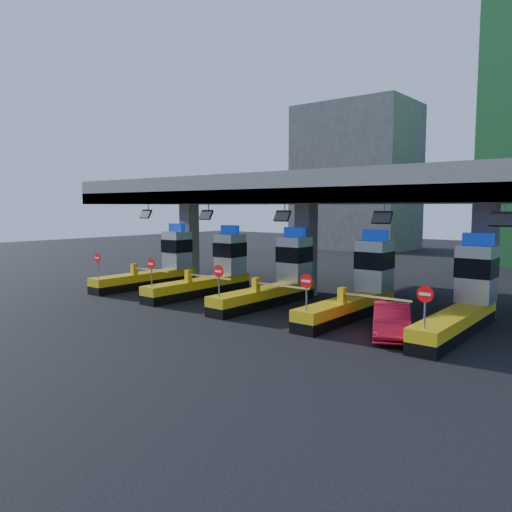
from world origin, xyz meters
The scene contains 9 objects.
ground centered at (0.00, 0.00, 0.00)m, with size 120.00×120.00×0.00m, color black.
toll_canopy centered at (0.00, 2.87, 6.13)m, with size 28.00×12.09×7.00m.
toll_lane_far_left centered at (-10.00, 0.28, 1.40)m, with size 4.43×8.00×4.16m.
toll_lane_left centered at (-5.00, 0.28, 1.40)m, with size 4.43×8.00×4.16m.
toll_lane_center centered at (0.00, 0.28, 1.40)m, with size 4.43×8.00×4.16m.
toll_lane_right centered at (5.00, 0.28, 1.40)m, with size 4.43×8.00×4.16m.
toll_lane_far_right centered at (10.00, 0.28, 1.40)m, with size 4.43×8.00×4.16m.
bg_building_concrete centered at (-14.00, 36.00, 9.00)m, with size 14.00×10.00×18.00m, color #4C4C49.
red_car centered at (8.00, -2.82, 0.68)m, with size 1.43×4.11×1.35m, color red.
Camera 1 is at (16.24, -21.96, 5.34)m, focal length 35.00 mm.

